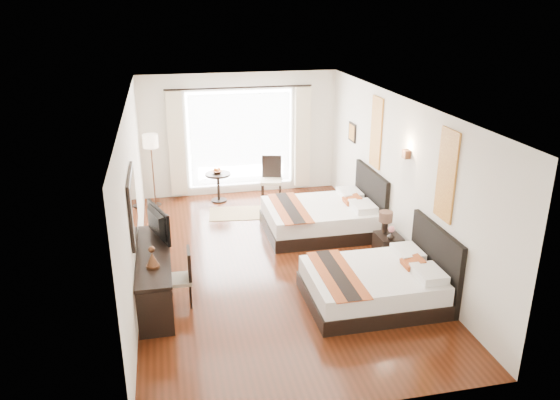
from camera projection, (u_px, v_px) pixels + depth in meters
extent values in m
cube|color=#3B180A|center=(273.00, 262.00, 9.57)|extent=(4.50, 7.50, 0.01)
cube|color=white|center=(272.00, 103.00, 8.60)|extent=(4.50, 7.50, 0.02)
cube|color=silver|center=(398.00, 177.00, 9.52)|extent=(0.01, 7.50, 2.80)
cube|color=silver|center=(134.00, 196.00, 8.64)|extent=(0.01, 7.50, 2.80)
cube|color=silver|center=(240.00, 134.00, 12.51)|extent=(4.50, 0.01, 2.80)
cube|color=silver|center=(344.00, 301.00, 5.65)|extent=(4.50, 0.01, 2.80)
cube|color=white|center=(240.00, 139.00, 12.53)|extent=(2.40, 0.02, 2.20)
cube|color=white|center=(241.00, 139.00, 12.48)|extent=(2.30, 0.02, 2.10)
cube|color=beige|center=(176.00, 144.00, 12.16)|extent=(0.35, 0.14, 2.35)
cube|color=beige|center=(302.00, 138.00, 12.73)|extent=(0.35, 0.14, 2.35)
cube|color=#914115|center=(447.00, 175.00, 7.84)|extent=(0.03, 0.50, 1.35)
cube|color=#914115|center=(376.00, 133.00, 10.32)|extent=(0.03, 0.50, 1.35)
cube|color=#4E2E1B|center=(406.00, 154.00, 9.01)|extent=(0.10, 0.14, 0.14)
cube|color=black|center=(132.00, 205.00, 7.84)|extent=(0.04, 1.25, 0.95)
cube|color=white|center=(134.00, 205.00, 7.85)|extent=(0.01, 1.12, 0.82)
cube|color=black|center=(371.00, 295.00, 8.27)|extent=(1.95, 1.52, 0.24)
cube|color=white|center=(372.00, 279.00, 8.18)|extent=(1.89, 1.48, 0.28)
cube|color=black|center=(435.00, 262.00, 8.31)|extent=(0.08, 1.52, 1.14)
cube|color=maroon|center=(337.00, 274.00, 8.02)|extent=(0.52, 1.58, 0.02)
cube|color=black|center=(318.00, 226.00, 10.74)|extent=(2.06, 1.61, 0.25)
cube|color=white|center=(318.00, 213.00, 10.64)|extent=(2.00, 1.57, 0.30)
cube|color=black|center=(371.00, 199.00, 10.78)|extent=(0.08, 1.61, 1.20)
cube|color=maroon|center=(290.00, 208.00, 10.47)|extent=(0.55, 1.67, 0.02)
cube|color=black|center=(388.00, 248.00, 9.55)|extent=(0.40, 0.49, 0.47)
cylinder|color=black|center=(385.00, 227.00, 9.50)|extent=(0.10, 0.10, 0.20)
cylinder|color=#3C281C|center=(386.00, 217.00, 9.44)|extent=(0.24, 0.24, 0.18)
imported|color=black|center=(391.00, 235.00, 9.27)|extent=(0.14, 0.14, 0.14)
cube|color=black|center=(155.00, 276.00, 8.30)|extent=(0.50, 2.20, 0.76)
imported|color=black|center=(153.00, 223.00, 8.58)|extent=(0.40, 0.89, 0.52)
cube|color=#BAAC8F|center=(178.00, 280.00, 8.11)|extent=(0.41, 0.41, 0.05)
cube|color=black|center=(189.00, 264.00, 8.06)|extent=(0.05, 0.38, 0.45)
cylinder|color=black|center=(156.00, 205.00, 12.16)|extent=(0.24, 0.24, 0.03)
cylinder|color=#4E2E1B|center=(153.00, 175.00, 11.91)|extent=(0.03, 0.03, 1.37)
cylinder|color=#FFE5C7|center=(150.00, 141.00, 11.65)|extent=(0.32, 0.32, 0.28)
cylinder|color=black|center=(218.00, 187.00, 12.31)|extent=(0.57, 0.57, 0.66)
imported|color=#472619|center=(217.00, 172.00, 12.20)|extent=(0.29, 0.29, 0.05)
cube|color=#BAAC8F|center=(271.00, 181.00, 12.28)|extent=(0.57, 0.57, 0.06)
cube|color=black|center=(272.00, 166.00, 12.38)|extent=(0.44, 0.16, 0.52)
cube|color=tan|center=(237.00, 213.00, 11.70)|extent=(1.28, 0.94, 0.01)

